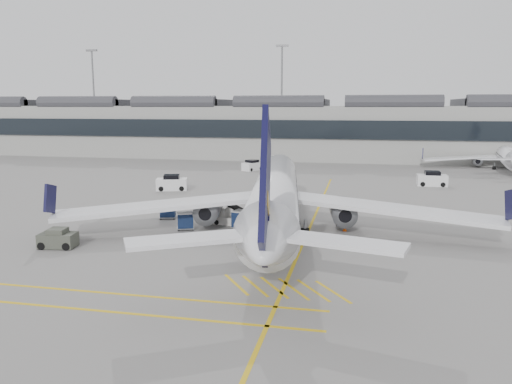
% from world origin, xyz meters
% --- Properties ---
extents(ground, '(220.00, 220.00, 0.00)m').
position_xyz_m(ground, '(0.00, 0.00, 0.00)').
color(ground, gray).
rests_on(ground, ground).
extents(terminal, '(200.00, 20.45, 12.40)m').
position_xyz_m(terminal, '(0.00, 71.93, 6.14)').
color(terminal, '#9E9E99').
rests_on(terminal, ground).
extents(light_masts, '(113.00, 0.60, 25.45)m').
position_xyz_m(light_masts, '(-1.67, 86.00, 14.49)').
color(light_masts, slate).
rests_on(light_masts, ground).
extents(apron_markings, '(0.25, 60.00, 0.01)m').
position_xyz_m(apron_markings, '(10.00, 10.00, 0.01)').
color(apron_markings, gold).
rests_on(apron_markings, ground).
extents(airliner_main, '(37.91, 41.68, 11.12)m').
position_xyz_m(airliner_main, '(7.08, 6.62, 3.27)').
color(airliner_main, white).
rests_on(airliner_main, ground).
extents(airliner_far, '(28.45, 31.29, 8.35)m').
position_xyz_m(airliner_far, '(39.51, 58.84, 2.46)').
color(airliner_far, white).
rests_on(airliner_far, ground).
extents(belt_loader, '(5.08, 2.19, 2.03)m').
position_xyz_m(belt_loader, '(2.78, 8.62, 0.59)').
color(belt_loader, silver).
rests_on(belt_loader, ground).
extents(baggage_cart_a, '(2.28, 2.03, 2.05)m').
position_xyz_m(baggage_cart_a, '(6.70, 2.62, 1.10)').
color(baggage_cart_a, gray).
rests_on(baggage_cart_a, ground).
extents(baggage_cart_b, '(1.92, 1.72, 1.70)m').
position_xyz_m(baggage_cart_b, '(4.02, 6.94, 0.91)').
color(baggage_cart_b, gray).
rests_on(baggage_cart_b, ground).
extents(baggage_cart_c, '(1.87, 1.72, 1.59)m').
position_xyz_m(baggage_cart_c, '(-0.94, 5.72, 0.85)').
color(baggage_cart_c, gray).
rests_on(baggage_cart_c, ground).
extents(baggage_cart_d, '(1.86, 1.66, 1.66)m').
position_xyz_m(baggage_cart_d, '(-4.19, 9.63, 0.89)').
color(baggage_cart_d, gray).
rests_on(baggage_cart_d, ground).
extents(ramp_agent_a, '(0.74, 0.81, 1.85)m').
position_xyz_m(ramp_agent_a, '(6.62, 8.76, 0.93)').
color(ramp_agent_a, '#FF640D').
rests_on(ramp_agent_a, ground).
extents(ramp_agent_b, '(1.01, 0.94, 1.65)m').
position_xyz_m(ramp_agent_b, '(5.43, 5.64, 0.82)').
color(ramp_agent_b, orange).
rests_on(ramp_agent_b, ground).
extents(pushback_tug, '(2.95, 2.03, 1.55)m').
position_xyz_m(pushback_tug, '(-8.78, -1.88, 0.69)').
color(pushback_tug, '#474A3F').
rests_on(pushback_tug, ground).
extents(safety_cone_nose, '(0.34, 0.34, 0.47)m').
position_xyz_m(safety_cone_nose, '(7.31, 22.32, 0.24)').
color(safety_cone_nose, '#F24C0A').
rests_on(safety_cone_nose, ground).
extents(safety_cone_engine, '(0.37, 0.37, 0.51)m').
position_xyz_m(safety_cone_engine, '(13.19, 8.08, 0.26)').
color(safety_cone_engine, '#F24C0A').
rests_on(safety_cone_engine, ground).
extents(service_van_left, '(4.39, 3.03, 2.05)m').
position_xyz_m(service_van_left, '(-10.04, 25.65, 0.92)').
color(service_van_left, white).
rests_on(service_van_left, ground).
extents(service_van_mid, '(3.30, 4.03, 1.86)m').
position_xyz_m(service_van_mid, '(-3.99, 47.82, 0.83)').
color(service_van_mid, white).
rests_on(service_van_mid, ground).
extents(service_van_right, '(4.06, 2.10, 2.06)m').
position_xyz_m(service_van_right, '(24.20, 36.56, 0.92)').
color(service_van_right, white).
rests_on(service_van_right, ground).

